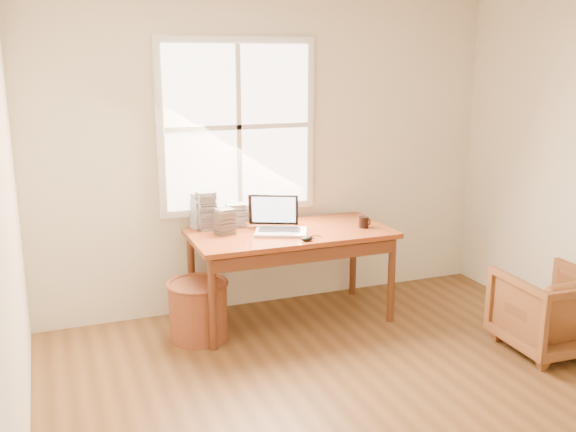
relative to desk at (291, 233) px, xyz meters
name	(u,v)px	position (x,y,z in m)	size (l,w,h in m)	color
room_shell	(396,204)	(-0.02, -1.64, 0.59)	(4.04, 4.54, 2.64)	brown
desk	(291,233)	(0.00, 0.00, 0.00)	(1.60, 0.80, 0.04)	brown
armchair	(549,311)	(1.55, -1.21, -0.43)	(0.65, 0.67, 0.61)	brown
wicker_stool	(198,311)	(-0.79, -0.10, -0.51)	(0.44, 0.44, 0.44)	brown
laptop	(281,214)	(-0.10, -0.04, 0.18)	(0.42, 0.44, 0.32)	#A8AAAF
mouse	(307,239)	(0.01, -0.31, 0.04)	(0.10, 0.06, 0.03)	black
coffee_mug	(364,222)	(0.59, -0.12, 0.06)	(0.08, 0.08, 0.09)	black
cd_stack_a	(201,210)	(-0.64, 0.36, 0.17)	(0.15, 0.13, 0.29)	silver
cd_stack_b	(224,221)	(-0.51, 0.10, 0.12)	(0.13, 0.12, 0.20)	#252529
cd_stack_c	(206,211)	(-0.62, 0.28, 0.18)	(0.14, 0.12, 0.31)	#A09FAD
cd_stack_d	(236,215)	(-0.36, 0.30, 0.12)	(0.15, 0.13, 0.19)	#AAAEB6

